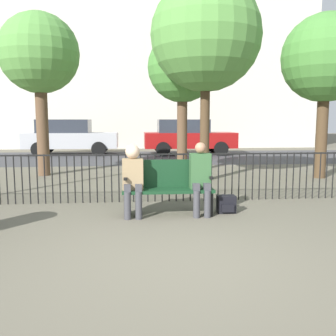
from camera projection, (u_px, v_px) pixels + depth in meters
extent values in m
plane|color=#605B4C|center=(185.00, 261.00, 4.24)|extent=(80.00, 80.00, 0.00)
cube|color=#14381E|center=(168.00, 190.00, 6.26)|extent=(1.52, 0.45, 0.05)
cube|color=#14381E|center=(167.00, 173.00, 6.42)|extent=(1.52, 0.05, 0.47)
cube|color=black|center=(126.00, 204.00, 6.22)|extent=(0.06, 0.38, 0.40)
cube|color=black|center=(209.00, 203.00, 6.35)|extent=(0.06, 0.38, 0.40)
cube|color=black|center=(126.00, 177.00, 6.17)|extent=(0.06, 0.38, 0.04)
cube|color=black|center=(209.00, 176.00, 6.29)|extent=(0.06, 0.38, 0.04)
cylinder|color=#3D3D42|center=(128.00, 206.00, 6.00)|extent=(0.11, 0.11, 0.45)
cylinder|color=#3D3D42|center=(139.00, 205.00, 6.02)|extent=(0.11, 0.11, 0.45)
cube|color=#3D3D42|center=(127.00, 188.00, 6.07)|extent=(0.11, 0.20, 0.12)
cube|color=#3D3D42|center=(138.00, 188.00, 6.08)|extent=(0.11, 0.20, 0.12)
cube|color=#997F59|center=(133.00, 174.00, 6.17)|extent=(0.34, 0.22, 0.51)
sphere|color=beige|center=(133.00, 152.00, 6.10)|extent=(0.23, 0.23, 0.23)
cylinder|color=#3D3D42|center=(197.00, 204.00, 6.10)|extent=(0.11, 0.11, 0.45)
cylinder|color=#3D3D42|center=(207.00, 204.00, 6.12)|extent=(0.11, 0.11, 0.45)
cube|color=#3D3D42|center=(196.00, 187.00, 6.17)|extent=(0.11, 0.20, 0.12)
cube|color=#3D3D42|center=(206.00, 186.00, 6.18)|extent=(0.11, 0.20, 0.12)
cube|color=#335B33|center=(200.00, 171.00, 6.26)|extent=(0.34, 0.22, 0.59)
sphere|color=#A37556|center=(200.00, 148.00, 6.20)|extent=(0.18, 0.18, 0.18)
cube|color=black|center=(226.00, 204.00, 6.46)|extent=(0.31, 0.21, 0.30)
cube|color=black|center=(228.00, 208.00, 6.34)|extent=(0.22, 0.04, 0.14)
cylinder|color=black|center=(7.00, 180.00, 7.05)|extent=(0.02, 0.02, 0.95)
cylinder|color=black|center=(14.00, 180.00, 7.06)|extent=(0.02, 0.02, 0.95)
cylinder|color=black|center=(22.00, 179.00, 7.07)|extent=(0.02, 0.02, 0.95)
cylinder|color=black|center=(30.00, 179.00, 7.09)|extent=(0.02, 0.02, 0.95)
cylinder|color=black|center=(37.00, 179.00, 7.10)|extent=(0.02, 0.02, 0.95)
cylinder|color=black|center=(45.00, 179.00, 7.11)|extent=(0.02, 0.02, 0.95)
cylinder|color=black|center=(52.00, 179.00, 7.12)|extent=(0.02, 0.02, 0.95)
cylinder|color=black|center=(60.00, 179.00, 7.14)|extent=(0.02, 0.02, 0.95)
cylinder|color=black|center=(67.00, 179.00, 7.15)|extent=(0.02, 0.02, 0.95)
cylinder|color=black|center=(75.00, 179.00, 7.16)|extent=(0.02, 0.02, 0.95)
cylinder|color=black|center=(82.00, 179.00, 7.17)|extent=(0.02, 0.02, 0.95)
cylinder|color=black|center=(90.00, 179.00, 7.19)|extent=(0.02, 0.02, 0.95)
cylinder|color=black|center=(97.00, 178.00, 7.20)|extent=(0.02, 0.02, 0.95)
cylinder|color=black|center=(104.00, 178.00, 7.21)|extent=(0.02, 0.02, 0.95)
cylinder|color=black|center=(112.00, 178.00, 7.22)|extent=(0.02, 0.02, 0.95)
cylinder|color=black|center=(119.00, 178.00, 7.24)|extent=(0.02, 0.02, 0.95)
cylinder|color=black|center=(126.00, 178.00, 7.25)|extent=(0.02, 0.02, 0.95)
cylinder|color=black|center=(133.00, 178.00, 7.26)|extent=(0.02, 0.02, 0.95)
cylinder|color=black|center=(141.00, 178.00, 7.27)|extent=(0.02, 0.02, 0.95)
cylinder|color=black|center=(148.00, 178.00, 7.29)|extent=(0.02, 0.02, 0.95)
cylinder|color=black|center=(155.00, 178.00, 7.30)|extent=(0.02, 0.02, 0.95)
cylinder|color=black|center=(162.00, 178.00, 7.31)|extent=(0.02, 0.02, 0.95)
cylinder|color=black|center=(169.00, 177.00, 7.32)|extent=(0.02, 0.02, 0.95)
cylinder|color=black|center=(176.00, 177.00, 7.34)|extent=(0.02, 0.02, 0.95)
cylinder|color=black|center=(183.00, 177.00, 7.35)|extent=(0.02, 0.02, 0.95)
cylinder|color=black|center=(190.00, 177.00, 7.36)|extent=(0.02, 0.02, 0.95)
cylinder|color=black|center=(197.00, 177.00, 7.37)|extent=(0.02, 0.02, 0.95)
cylinder|color=black|center=(204.00, 177.00, 7.39)|extent=(0.02, 0.02, 0.95)
cylinder|color=black|center=(211.00, 177.00, 7.40)|extent=(0.02, 0.02, 0.95)
cylinder|color=black|center=(218.00, 177.00, 7.41)|extent=(0.02, 0.02, 0.95)
cylinder|color=black|center=(225.00, 177.00, 7.42)|extent=(0.02, 0.02, 0.95)
cylinder|color=black|center=(232.00, 177.00, 7.44)|extent=(0.02, 0.02, 0.95)
cylinder|color=black|center=(239.00, 176.00, 7.45)|extent=(0.02, 0.02, 0.95)
cylinder|color=black|center=(246.00, 176.00, 7.46)|extent=(0.02, 0.02, 0.95)
cylinder|color=black|center=(253.00, 176.00, 7.47)|extent=(0.02, 0.02, 0.95)
cylinder|color=black|center=(260.00, 176.00, 7.49)|extent=(0.02, 0.02, 0.95)
cylinder|color=black|center=(266.00, 176.00, 7.50)|extent=(0.02, 0.02, 0.95)
cylinder|color=black|center=(273.00, 176.00, 7.51)|extent=(0.02, 0.02, 0.95)
cylinder|color=black|center=(280.00, 176.00, 7.52)|extent=(0.02, 0.02, 0.95)
cylinder|color=black|center=(287.00, 176.00, 7.54)|extent=(0.02, 0.02, 0.95)
cylinder|color=black|center=(293.00, 176.00, 7.55)|extent=(0.02, 0.02, 0.95)
cylinder|color=black|center=(300.00, 176.00, 7.56)|extent=(0.02, 0.02, 0.95)
cylinder|color=black|center=(307.00, 176.00, 7.57)|extent=(0.02, 0.02, 0.95)
cylinder|color=black|center=(313.00, 175.00, 7.59)|extent=(0.02, 0.02, 0.95)
cylinder|color=black|center=(320.00, 175.00, 7.60)|extent=(0.02, 0.02, 0.95)
cylinder|color=black|center=(326.00, 175.00, 7.61)|extent=(0.02, 0.02, 0.95)
cylinder|color=black|center=(333.00, 175.00, 7.62)|extent=(0.02, 0.02, 0.95)
cube|color=black|center=(163.00, 154.00, 7.26)|extent=(9.00, 0.03, 0.03)
cylinder|color=brown|center=(42.00, 126.00, 10.69)|extent=(0.34, 0.34, 2.84)
sphere|color=#569342|center=(39.00, 53.00, 10.43)|extent=(2.23, 2.23, 2.23)
cylinder|color=#4C3823|center=(322.00, 131.00, 10.23)|extent=(0.31, 0.31, 2.60)
sphere|color=#478438|center=(326.00, 58.00, 9.99)|extent=(2.34, 2.34, 2.34)
cylinder|color=#4C3823|center=(205.00, 125.00, 9.71)|extent=(0.25, 0.25, 2.94)
sphere|color=#569342|center=(206.00, 35.00, 9.42)|extent=(2.81, 2.81, 2.81)
cylinder|color=brown|center=(182.00, 131.00, 11.13)|extent=(0.30, 0.30, 2.56)
sphere|color=#478438|center=(182.00, 67.00, 10.89)|extent=(2.03, 2.03, 2.03)
cube|color=#3D3D3F|center=(147.00, 157.00, 16.09)|extent=(24.00, 6.00, 0.01)
cube|color=maroon|center=(189.00, 140.00, 17.45)|extent=(4.20, 1.70, 0.70)
cube|color=#2D333D|center=(183.00, 126.00, 17.34)|extent=(2.31, 1.56, 0.60)
cylinder|color=black|center=(221.00, 149.00, 16.75)|extent=(0.64, 0.20, 0.64)
cylinder|color=black|center=(213.00, 146.00, 18.47)|extent=(0.64, 0.20, 0.64)
cylinder|color=black|center=(163.00, 149.00, 16.51)|extent=(0.64, 0.20, 0.64)
cylinder|color=black|center=(160.00, 146.00, 18.23)|extent=(0.64, 0.20, 0.64)
cube|color=#B7B7BC|center=(72.00, 140.00, 17.29)|extent=(4.20, 1.70, 0.70)
cube|color=#2D333D|center=(64.00, 126.00, 17.18)|extent=(2.31, 1.56, 0.60)
cylinder|color=black|center=(99.00, 149.00, 16.59)|extent=(0.64, 0.20, 0.64)
cylinder|color=black|center=(102.00, 146.00, 18.31)|extent=(0.64, 0.20, 0.64)
cylinder|color=black|center=(38.00, 149.00, 16.36)|extent=(0.64, 0.20, 0.64)
cylinder|color=black|center=(48.00, 147.00, 18.08)|extent=(0.64, 0.20, 0.64)
cube|color=beige|center=(142.00, 43.00, 23.19)|extent=(20.00, 6.00, 12.66)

